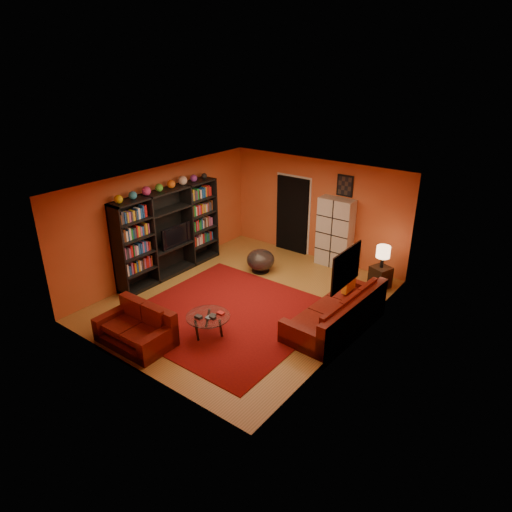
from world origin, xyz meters
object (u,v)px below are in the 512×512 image
Objects in this scene: sofa at (339,313)px; loveseat at (138,328)px; tv at (174,235)px; storage_cabinet at (335,233)px; side_table at (380,277)px; bowl_chair at (261,260)px; table_lamp at (383,252)px; coffee_table at (208,318)px; entertainment_unit at (169,233)px.

sofa is 3.86m from loveseat.
storage_cabinet is at bearing -46.86° from tv.
side_table is at bearing -16.27° from storage_cabinet.
sofa is 1.74× the size of loveseat.
side_table is (2.69, 1.00, -0.05)m from bowl_chair.
side_table is at bearing 0.00° from table_lamp.
storage_cabinet reaches higher than bowl_chair.
coffee_table is 4.34m from storage_cabinet.
sofa is 4.99× the size of side_table.
side_table is (-0.03, 2.07, -0.03)m from sofa.
side_table is (4.39, 2.37, -0.80)m from entertainment_unit.
storage_cabinet reaches higher than coffee_table.
table_lamp reaches higher than sofa.
side_table is 0.97× the size of table_lamp.
loveseat is at bearing -132.54° from sofa.
bowl_chair is (-2.72, 1.07, 0.02)m from sofa.
table_lamp is (1.44, -0.43, -0.01)m from storage_cabinet.
entertainment_unit is 3.04m from loveseat.
bowl_chair is at bearing 39.01° from entertainment_unit.
table_lamp is at bearing 28.43° from entertainment_unit.
entertainment_unit reaches higher than sofa.
entertainment_unit is 5.05m from side_table.
coffee_table is at bearing -114.92° from table_lamp.
storage_cabinet is at bearing 163.57° from side_table.
side_table is (2.70, 4.79, -0.04)m from loveseat.
entertainment_unit is at bearing -173.49° from sofa.
table_lamp reaches higher than loveseat.
sofa reaches higher than coffee_table.
sofa is 2.15m from table_lamp.
loveseat reaches higher than bowl_chair.
tv is at bearing -174.62° from sofa.
entertainment_unit is 5.83× the size of table_lamp.
tv reaches higher than sofa.
bowl_chair is at bearing -1.01° from loveseat.
coffee_table is 1.67× the size of side_table.
entertainment_unit is at bearing -151.57° from side_table.
coffee_table is (0.90, 0.93, 0.09)m from loveseat.
side_table is at bearing 65.08° from coffee_table.
bowl_chair is 2.92m from table_lamp.
entertainment_unit is 2.31m from bowl_chair.
sofa is 1.42× the size of storage_cabinet.
entertainment_unit reaches higher than coffee_table.
loveseat is 1.71× the size of coffee_table.
tv is 1.74× the size of table_lamp.
sofa is 2.96m from storage_cabinet.
coffee_table is 0.48× the size of storage_cabinet.
loveseat is at bearing -103.40° from storage_cabinet.
storage_cabinet is at bearing 123.17° from sofa.
side_table is at bearing 93.47° from sofa.
coffee_table is (2.59, -1.49, -0.67)m from entertainment_unit.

